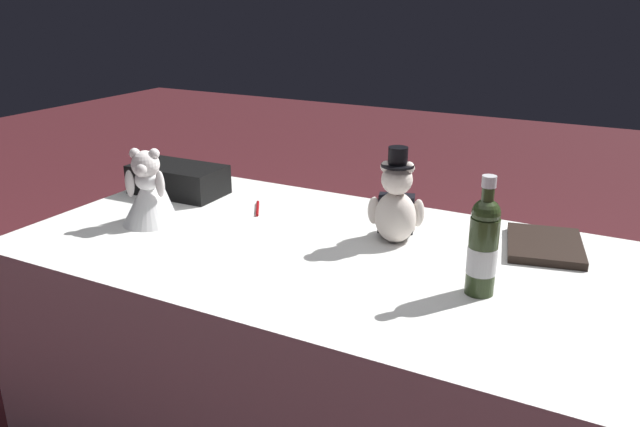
{
  "coord_description": "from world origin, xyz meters",
  "views": [
    {
      "loc": [
        0.77,
        -1.46,
        1.41
      ],
      "look_at": [
        0.0,
        0.0,
        0.82
      ],
      "focal_mm": 35.05,
      "sensor_mm": 36.0,
      "label": 1
    }
  ],
  "objects_px": {
    "signing_pen": "(258,208)",
    "gift_case_black": "(178,179)",
    "teddy_bear_bride": "(150,191)",
    "guestbook": "(545,245)",
    "champagne_bottle": "(483,245)",
    "teddy_bear_groom": "(396,206)"
  },
  "relations": [
    {
      "from": "signing_pen",
      "to": "gift_case_black",
      "type": "bearing_deg",
      "value": 177.42
    },
    {
      "from": "teddy_bear_groom",
      "to": "signing_pen",
      "type": "height_order",
      "value": "teddy_bear_groom"
    },
    {
      "from": "champagne_bottle",
      "to": "gift_case_black",
      "type": "distance_m",
      "value": 1.19
    },
    {
      "from": "teddy_bear_bride",
      "to": "guestbook",
      "type": "height_order",
      "value": "teddy_bear_bride"
    },
    {
      "from": "teddy_bear_groom",
      "to": "champagne_bottle",
      "type": "relative_size",
      "value": 0.96
    },
    {
      "from": "guestbook",
      "to": "teddy_bear_bride",
      "type": "bearing_deg",
      "value": -175.26
    },
    {
      "from": "teddy_bear_groom",
      "to": "guestbook",
      "type": "relative_size",
      "value": 1.07
    },
    {
      "from": "teddy_bear_groom",
      "to": "signing_pen",
      "type": "distance_m",
      "value": 0.52
    },
    {
      "from": "teddy_bear_bride",
      "to": "champagne_bottle",
      "type": "distance_m",
      "value": 1.05
    },
    {
      "from": "champagne_bottle",
      "to": "teddy_bear_groom",
      "type": "bearing_deg",
      "value": 143.95
    },
    {
      "from": "teddy_bear_bride",
      "to": "gift_case_black",
      "type": "distance_m",
      "value": 0.29
    },
    {
      "from": "champagne_bottle",
      "to": "signing_pen",
      "type": "relative_size",
      "value": 2.35
    },
    {
      "from": "champagne_bottle",
      "to": "guestbook",
      "type": "height_order",
      "value": "champagne_bottle"
    },
    {
      "from": "signing_pen",
      "to": "gift_case_black",
      "type": "height_order",
      "value": "gift_case_black"
    },
    {
      "from": "teddy_bear_groom",
      "to": "teddy_bear_bride",
      "type": "relative_size",
      "value": 1.17
    },
    {
      "from": "teddy_bear_bride",
      "to": "guestbook",
      "type": "relative_size",
      "value": 0.91
    },
    {
      "from": "guestbook",
      "to": "signing_pen",
      "type": "bearing_deg",
      "value": 173.87
    },
    {
      "from": "teddy_bear_groom",
      "to": "gift_case_black",
      "type": "bearing_deg",
      "value": 176.13
    },
    {
      "from": "teddy_bear_bride",
      "to": "signing_pen",
      "type": "distance_m",
      "value": 0.36
    },
    {
      "from": "signing_pen",
      "to": "gift_case_black",
      "type": "relative_size",
      "value": 0.37
    },
    {
      "from": "guestbook",
      "to": "gift_case_black",
      "type": "bearing_deg",
      "value": 171.51
    },
    {
      "from": "gift_case_black",
      "to": "signing_pen",
      "type": "bearing_deg",
      "value": -2.58
    }
  ]
}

